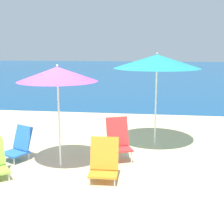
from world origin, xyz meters
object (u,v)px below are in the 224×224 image
at_px(beach_umbrella_purple, 57,74).
at_px(beach_umbrella_teal, 157,61).
at_px(beach_chair_orange, 104,161).
at_px(beach_chair_red, 118,139).
at_px(beach_chair_blue, 19,145).

xyz_separation_m(beach_umbrella_purple, beach_umbrella_teal, (1.90, 1.63, 0.18)).
relative_size(beach_chair_orange, beach_chair_red, 0.85).
bearing_deg(beach_chair_orange, beach_chair_red, 80.01).
height_order(beach_chair_orange, beach_chair_red, beach_chair_red).
bearing_deg(beach_umbrella_teal, beach_chair_blue, -155.45).
xyz_separation_m(beach_chair_blue, beach_chair_orange, (2.00, -0.80, 0.03)).
relative_size(beach_umbrella_teal, beach_chair_orange, 2.91).
bearing_deg(beach_umbrella_teal, beach_umbrella_purple, -139.35).
xyz_separation_m(beach_chair_blue, beach_chair_red, (2.14, 0.26, 0.14)).
bearing_deg(beach_umbrella_teal, beach_chair_orange, -113.21).
xyz_separation_m(beach_umbrella_teal, beach_chair_blue, (-2.91, -1.33, -1.75)).
relative_size(beach_umbrella_teal, beach_chair_red, 2.47).
distance_m(beach_umbrella_purple, beach_chair_red, 1.89).
relative_size(beach_umbrella_purple, beach_umbrella_teal, 0.91).
bearing_deg(beach_umbrella_purple, beach_umbrella_teal, 40.65).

